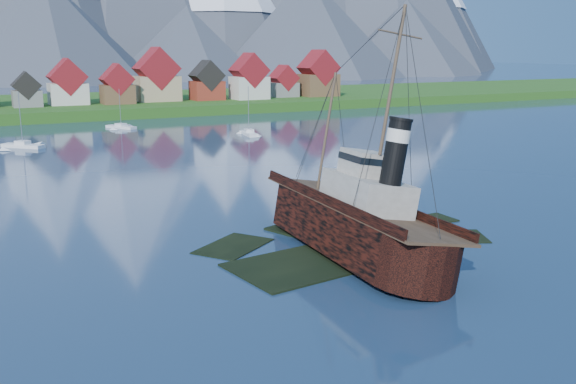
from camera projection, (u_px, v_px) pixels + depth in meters
name	position (u px, v px, depth m)	size (l,w,h in m)	color
ground	(341.00, 250.00, 63.41)	(1400.00, 1400.00, 0.00)	#1C324E
shoal	(344.00, 245.00, 66.15)	(31.71, 21.24, 1.14)	black
shore_bank	(68.00, 110.00, 210.99)	(600.00, 80.00, 3.20)	#2A4C15
seawall	(90.00, 121.00, 178.00)	(600.00, 2.50, 2.00)	#3F3D38
tugboat_wreck	(341.00, 218.00, 63.44)	(7.30, 31.46, 24.93)	black
sailboat_c	(23.00, 146.00, 129.57)	(8.03, 8.12, 11.78)	white
sailboat_d	(249.00, 134.00, 148.46)	(3.29, 8.80, 11.72)	white
sailboat_e	(121.00, 127.00, 161.46)	(6.40, 8.77, 10.29)	white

